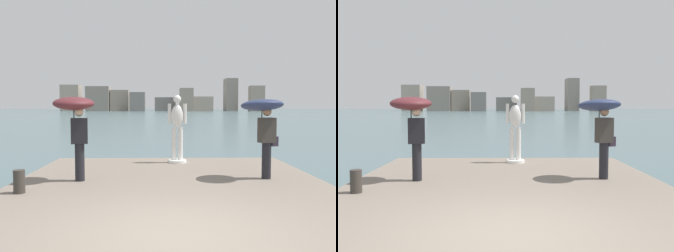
{
  "view_description": "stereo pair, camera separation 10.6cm",
  "coord_description": "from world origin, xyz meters",
  "views": [
    {
      "loc": [
        -0.19,
        -4.89,
        2.18
      ],
      "look_at": [
        0.0,
        6.0,
        1.55
      ],
      "focal_mm": 38.41,
      "sensor_mm": 36.0,
      "label": 1
    },
    {
      "loc": [
        -0.08,
        -4.89,
        2.18
      ],
      "look_at": [
        0.0,
        6.0,
        1.55
      ],
      "focal_mm": 38.41,
      "sensor_mm": 36.0,
      "label": 2
    }
  ],
  "objects": [
    {
      "name": "ground_plane",
      "position": [
        0.0,
        40.0,
        0.0
      ],
      "size": [
        400.0,
        400.0,
        0.0
      ],
      "primitive_type": "plane",
      "color": "#4C666B"
    },
    {
      "name": "pier",
      "position": [
        0.0,
        2.1,
        0.2
      ],
      "size": [
        7.26,
        10.19,
        0.4
      ],
      "primitive_type": "cube",
      "color": "slate",
      "rests_on": "ground"
    },
    {
      "name": "statue_white_figure",
      "position": [
        0.29,
        6.2,
        1.43
      ],
      "size": [
        0.58,
        0.57,
        2.09
      ],
      "color": "white",
      "rests_on": "pier"
    },
    {
      "name": "onlooker_left",
      "position": [
        -2.21,
        3.54,
        1.97
      ],
      "size": [
        1.12,
        1.14,
        2.01
      ],
      "color": "black",
      "rests_on": "pier"
    },
    {
      "name": "onlooker_right",
      "position": [
        2.26,
        3.71,
        1.93
      ],
      "size": [
        1.25,
        1.26,
        1.96
      ],
      "color": "black",
      "rests_on": "pier"
    },
    {
      "name": "mooring_bollard",
      "position": [
        -3.08,
        2.35,
        0.64
      ],
      "size": [
        0.23,
        0.23,
        0.47
      ],
      "primitive_type": "cylinder",
      "color": "#38332D",
      "rests_on": "pier"
    },
    {
      "name": "distant_skyline",
      "position": [
        -4.35,
        136.93,
        4.47
      ],
      "size": [
        78.7,
        13.96,
        12.85
      ],
      "color": "#A89989",
      "rests_on": "ground"
    }
  ]
}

